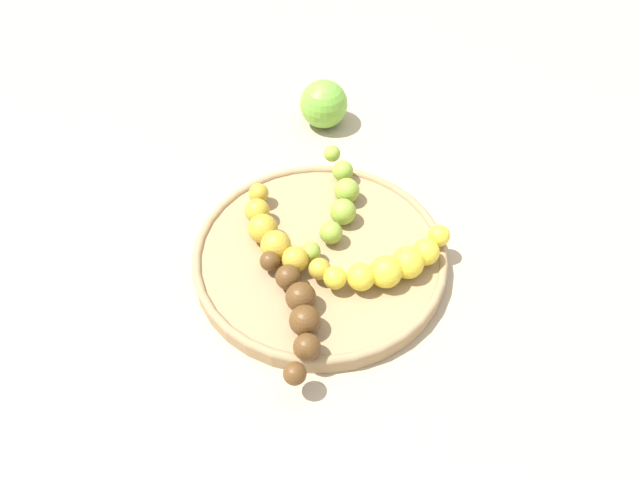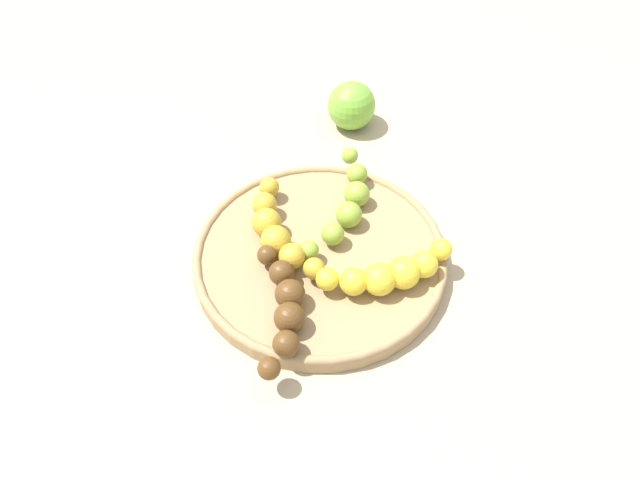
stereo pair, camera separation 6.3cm
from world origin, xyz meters
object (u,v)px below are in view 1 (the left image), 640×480
at_px(fruit_bowl, 320,255).
at_px(apple_green, 324,104).
at_px(banana_overripe, 298,310).
at_px(banana_yellow, 395,264).
at_px(banana_spotted, 274,235).
at_px(banana_green, 339,200).

height_order(fruit_bowl, apple_green, apple_green).
xyz_separation_m(banana_overripe, banana_yellow, (-0.07, 0.09, 0.00)).
bearing_deg(apple_green, banana_overripe, 3.76).
distance_m(fruit_bowl, banana_overripe, 0.10).
xyz_separation_m(fruit_bowl, banana_spotted, (-0.00, -0.05, 0.02)).
relative_size(banana_spotted, banana_green, 0.68).
relative_size(fruit_bowl, apple_green, 4.24).
distance_m(fruit_bowl, apple_green, 0.26).
bearing_deg(banana_green, apple_green, 103.77).
distance_m(fruit_bowl, banana_yellow, 0.09).
height_order(banana_green, apple_green, apple_green).
bearing_deg(banana_yellow, banana_overripe, -87.17).
bearing_deg(banana_yellow, fruit_bowl, -139.50).
xyz_separation_m(banana_overripe, apple_green, (-0.35, -0.02, -0.00)).
bearing_deg(banana_green, banana_yellow, -50.91).
relative_size(banana_spotted, banana_overripe, 0.85).
xyz_separation_m(banana_yellow, apple_green, (-0.28, -0.12, -0.00)).
distance_m(banana_yellow, banana_green, 0.11).
bearing_deg(fruit_bowl, banana_overripe, -5.32).
bearing_deg(fruit_bowl, banana_green, 169.64).
relative_size(fruit_bowl, banana_yellow, 2.17).
distance_m(banana_spotted, banana_green, 0.09).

